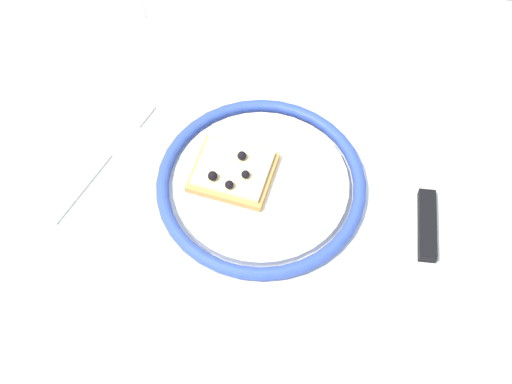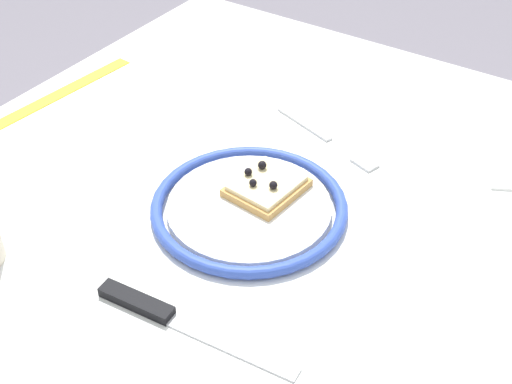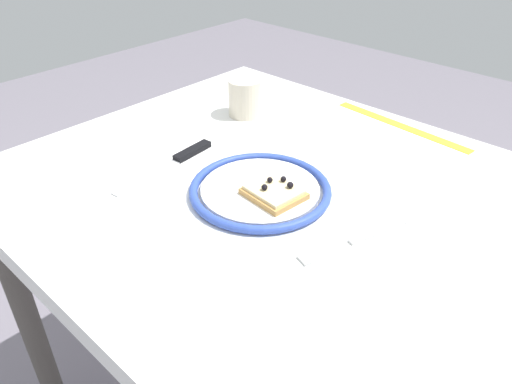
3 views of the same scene
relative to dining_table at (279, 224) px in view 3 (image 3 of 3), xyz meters
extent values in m
cube|color=white|center=(0.00, 0.00, 0.07)|extent=(1.00, 0.84, 0.04)
cylinder|color=#4C4742|center=(0.44, -0.36, -0.31)|extent=(0.05, 0.05, 0.71)
cylinder|color=#4C4742|center=(0.44, 0.36, -0.31)|extent=(0.05, 0.05, 0.71)
cylinder|color=white|center=(0.01, 0.04, 0.09)|extent=(0.21, 0.21, 0.01)
torus|color=#334FB2|center=(0.01, 0.04, 0.09)|extent=(0.25, 0.25, 0.02)
cube|color=tan|center=(-0.02, 0.05, 0.10)|extent=(0.10, 0.09, 0.01)
cube|color=beige|center=(-0.02, 0.05, 0.11)|extent=(0.09, 0.08, 0.01)
sphere|color=black|center=(-0.04, 0.03, 0.12)|extent=(0.01, 0.01, 0.01)
sphere|color=black|center=(-0.02, 0.02, 0.12)|extent=(0.01, 0.01, 0.01)
sphere|color=black|center=(-0.01, 0.04, 0.12)|extent=(0.01, 0.01, 0.01)
sphere|color=black|center=(-0.02, 0.06, 0.12)|extent=(0.01, 0.01, 0.01)
cube|color=silver|center=(0.20, 0.15, 0.09)|extent=(0.03, 0.15, 0.00)
cube|color=black|center=(0.21, 0.03, 0.09)|extent=(0.03, 0.09, 0.01)
cube|color=beige|center=(-0.20, 0.00, 0.09)|extent=(0.05, 0.11, 0.00)
cube|color=beige|center=(-0.16, 0.12, 0.09)|extent=(0.03, 0.04, 0.00)
cylinder|color=beige|center=(0.26, -0.18, 0.13)|extent=(0.08, 0.08, 0.08)
cube|color=yellow|center=(-0.03, -0.37, 0.09)|extent=(0.34, 0.05, 0.00)
camera|label=1|loc=(0.09, -0.39, 0.80)|focal=49.40mm
camera|label=2|loc=(0.56, 0.41, 0.66)|focal=48.39mm
camera|label=3|loc=(-0.48, 0.58, 0.56)|focal=34.67mm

